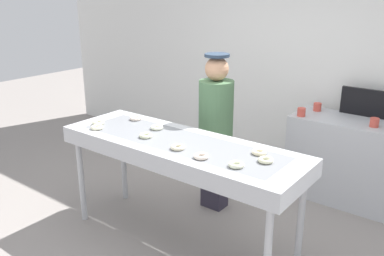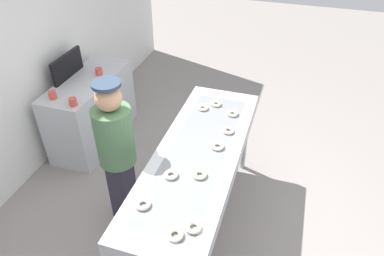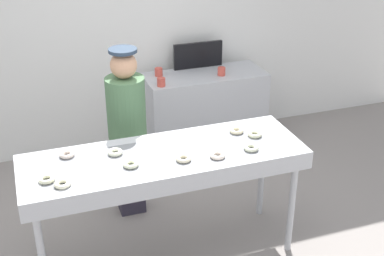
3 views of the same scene
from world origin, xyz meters
name	(u,v)px [view 3 (image 3 of 3)]	position (x,y,z in m)	size (l,w,h in m)	color
ground_plane	(167,254)	(0.00, 0.00, 0.00)	(16.00, 16.00, 0.00)	gray
back_wall	(105,7)	(0.00, 2.20, 1.66)	(8.00, 0.12, 3.31)	white
fryer_conveyor	(164,163)	(0.00, 0.00, 0.91)	(2.24, 0.73, 0.99)	#B7BABF
sugar_donut_0	(236,131)	(0.68, 0.15, 1.01)	(0.12, 0.12, 0.03)	#FCEEC1
sugar_donut_1	(184,159)	(0.11, -0.15, 1.01)	(0.12, 0.12, 0.03)	#F5E9C3
sugar_donut_2	(115,152)	(-0.36, 0.12, 1.01)	(0.12, 0.12, 0.03)	white
sugar_donut_3	(131,164)	(-0.29, -0.11, 1.01)	(0.12, 0.12, 0.03)	#EEF2C7
sugar_donut_4	(217,155)	(0.37, -0.19, 1.01)	(0.12, 0.12, 0.03)	#F7E3CF
sugar_donut_5	(47,179)	(-0.91, -0.11, 1.01)	(0.12, 0.12, 0.03)	#F2F0C5
sugar_donut_6	(251,148)	(0.67, -0.17, 1.01)	(0.12, 0.12, 0.03)	#ECEFCA
sugar_donut_7	(255,134)	(0.80, 0.04, 1.01)	(0.12, 0.12, 0.03)	#F1F0C3
sugar_donut_8	(67,154)	(-0.72, 0.21, 1.01)	(0.12, 0.12, 0.03)	#F7E3D1
sugar_donut_9	(62,184)	(-0.81, -0.21, 1.01)	(0.12, 0.12, 0.03)	#F5F0C8
worker_baker	(127,123)	(-0.13, 0.74, 0.94)	(0.35, 0.35, 1.64)	#2C2837
prep_counter	(205,111)	(1.00, 1.75, 0.46)	(1.37, 0.57, 0.92)	#B7BABF
paper_cup_0	(159,72)	(0.49, 1.87, 0.96)	(0.09, 0.09, 0.09)	#CC4C3F
paper_cup_1	(161,82)	(0.43, 1.56, 0.96)	(0.09, 0.09, 0.09)	#CC4C3F
paper_cup_2	(221,71)	(1.16, 1.66, 0.96)	(0.09, 0.09, 0.09)	#CC4C3F
menu_display	(198,55)	(1.00, 1.99, 1.07)	(0.58, 0.04, 0.30)	black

